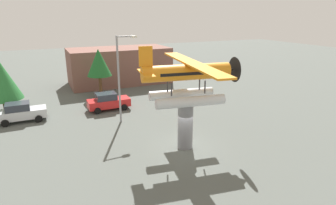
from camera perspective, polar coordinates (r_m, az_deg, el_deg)
ground_plane at (r=21.39m, az=3.40°, el=-8.89°), size 140.00×140.00×0.00m
display_pedestal at (r=20.68m, az=3.49°, el=-4.57°), size 1.10×1.10×3.48m
floatplane_monument at (r=19.70m, az=4.03°, el=4.71°), size 7.09×10.45×4.00m
car_near_silver at (r=29.16m, az=-27.39°, el=-1.73°), size 4.20×2.02×1.76m
car_mid_red at (r=29.68m, az=-11.89°, el=0.22°), size 4.20×2.02×1.76m
streetlight_primary at (r=25.28m, az=-9.44°, el=5.81°), size 1.84×0.28×7.70m
storefront_building at (r=40.83m, az=-9.69°, el=7.29°), size 13.57×6.51×4.91m
tree_west at (r=31.19m, az=-30.56°, el=4.12°), size 3.60×3.60×5.60m
tree_east at (r=33.60m, az=-13.68°, el=7.73°), size 2.78×2.78×5.68m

